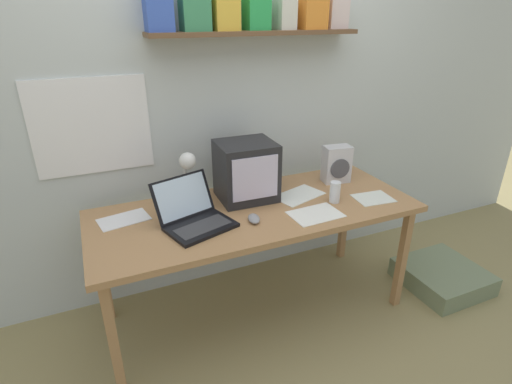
{
  "coord_description": "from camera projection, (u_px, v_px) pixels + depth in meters",
  "views": [
    {
      "loc": [
        -0.8,
        -1.83,
        1.72
      ],
      "look_at": [
        0.0,
        0.0,
        0.82
      ],
      "focal_mm": 28.0,
      "sensor_mm": 36.0,
      "label": 1
    }
  ],
  "objects": [
    {
      "name": "loose_paper_near_monitor",
      "position": [
        316.0,
        214.0,
        2.16
      ],
      "size": [
        0.28,
        0.2,
        0.0
      ],
      "rotation": [
        0.0,
        0.0,
        0.04
      ],
      "color": "white",
      "rests_on": "corner_desk"
    },
    {
      "name": "open_notebook",
      "position": [
        299.0,
        195.0,
        2.39
      ],
      "size": [
        0.34,
        0.26,
        0.0
      ],
      "rotation": [
        0.0,
        0.0,
        0.31
      ],
      "color": "white",
      "rests_on": "corner_desk"
    },
    {
      "name": "desk_lamp",
      "position": [
        187.0,
        172.0,
        2.17
      ],
      "size": [
        0.13,
        0.16,
        0.32
      ],
      "rotation": [
        0.0,
        0.0,
        0.08
      ],
      "color": "silver",
      "rests_on": "corner_desk"
    },
    {
      "name": "back_wall",
      "position": [
        223.0,
        87.0,
        2.4
      ],
      "size": [
        5.6,
        0.24,
        2.6
      ],
      "color": "silver",
      "rests_on": "ground_plane"
    },
    {
      "name": "laptop",
      "position": [
        193.0,
        214.0,
        2.05
      ],
      "size": [
        0.41,
        0.4,
        0.23
      ],
      "rotation": [
        0.0,
        0.0,
        0.3
      ],
      "color": "black",
      "rests_on": "corner_desk"
    },
    {
      "name": "crt_monitor",
      "position": [
        246.0,
        171.0,
        2.29
      ],
      "size": [
        0.33,
        0.3,
        0.34
      ],
      "rotation": [
        0.0,
        0.0,
        -0.03
      ],
      "color": "#232326",
      "rests_on": "corner_desk"
    },
    {
      "name": "floor_cushion",
      "position": [
        442.0,
        276.0,
        2.74
      ],
      "size": [
        0.5,
        0.5,
        0.13
      ],
      "color": "gray",
      "rests_on": "ground_plane"
    },
    {
      "name": "ground_plane",
      "position": [
        256.0,
        309.0,
        2.53
      ],
      "size": [
        12.0,
        12.0,
        0.0
      ],
      "primitive_type": "plane",
      "color": "#978857"
    },
    {
      "name": "printed_handout",
      "position": [
        124.0,
        219.0,
        2.11
      ],
      "size": [
        0.28,
        0.2,
        0.0
      ],
      "rotation": [
        0.0,
        0.0,
        0.18
      ],
      "color": "white",
      "rests_on": "corner_desk"
    },
    {
      "name": "juice_glass",
      "position": [
        335.0,
        193.0,
        2.29
      ],
      "size": [
        0.06,
        0.06,
        0.12
      ],
      "color": "white",
      "rests_on": "corner_desk"
    },
    {
      "name": "loose_paper_near_laptop",
      "position": [
        373.0,
        198.0,
        2.35
      ],
      "size": [
        0.23,
        0.19,
        0.0
      ],
      "rotation": [
        0.0,
        0.0,
        -0.1
      ],
      "color": "white",
      "rests_on": "corner_desk"
    },
    {
      "name": "computer_mouse",
      "position": [
        254.0,
        219.0,
        2.09
      ],
      "size": [
        0.08,
        0.12,
        0.03
      ],
      "rotation": [
        0.0,
        0.0,
        -0.21
      ],
      "color": "gray",
      "rests_on": "corner_desk"
    },
    {
      "name": "space_heater",
      "position": [
        337.0,
        164.0,
        2.54
      ],
      "size": [
        0.18,
        0.13,
        0.24
      ],
      "rotation": [
        0.0,
        0.0,
        -0.15
      ],
      "color": "silver",
      "rests_on": "corner_desk"
    },
    {
      "name": "corner_desk",
      "position": [
        256.0,
        217.0,
        2.26
      ],
      "size": [
        1.82,
        0.73,
        0.72
      ],
      "color": "#B07F4F",
      "rests_on": "ground_plane"
    }
  ]
}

